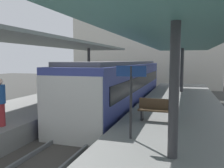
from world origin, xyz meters
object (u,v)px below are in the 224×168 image
(passenger_far_end, at_px, (0,102))
(commuter_train, at_px, (123,84))
(passenger_mid_platform, at_px, (68,83))
(passenger_near_bench, at_px, (50,88))
(platform_bench, at_px, (156,109))
(platform_sign, at_px, (131,85))

(passenger_far_end, bearing_deg, commuter_train, 75.57)
(passenger_far_end, bearing_deg, passenger_mid_platform, 96.67)
(passenger_near_bench, distance_m, passenger_far_end, 4.04)
(commuter_train, bearing_deg, passenger_near_bench, -120.52)
(passenger_near_bench, bearing_deg, commuter_train, 59.48)
(platform_bench, height_order, passenger_mid_platform, passenger_mid_platform)
(passenger_mid_platform, bearing_deg, passenger_far_end, -83.33)
(platform_sign, bearing_deg, platform_bench, 78.21)
(platform_sign, distance_m, passenger_near_bench, 6.63)
(commuter_train, bearing_deg, passenger_far_end, -104.43)
(commuter_train, xyz_separation_m, passenger_mid_platform, (-3.01, -2.22, 0.19))
(platform_sign, height_order, passenger_near_bench, platform_sign)
(passenger_far_end, bearing_deg, platform_sign, 1.13)
(commuter_train, height_order, passenger_mid_platform, commuter_train)
(platform_sign, height_order, passenger_mid_platform, platform_sign)
(platform_bench, xyz_separation_m, platform_sign, (-0.49, -2.35, 1.16))
(commuter_train, distance_m, platform_sign, 9.04)
(passenger_near_bench, xyz_separation_m, passenger_mid_platform, (-0.22, 2.50, 0.03))
(commuter_train, height_order, platform_sign, commuter_train)
(platform_bench, relative_size, platform_sign, 0.63)
(commuter_train, distance_m, platform_bench, 6.97)
(passenger_far_end, bearing_deg, platform_bench, 24.92)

